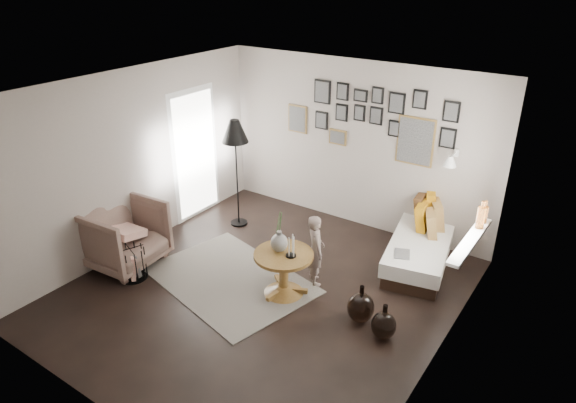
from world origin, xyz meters
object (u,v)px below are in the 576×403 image
Objects in this scene: daybed at (423,244)px; child at (316,250)px; vase at (279,240)px; floor_lamp at (235,135)px; pedestal_table at (284,275)px; demijohn_small at (384,325)px; armchair at (122,235)px; demijohn_large at (361,307)px; magazine_basket at (132,263)px.

daybed is 1.93× the size of child.
floor_lamp is at bearing 144.67° from vase.
daybed is at bearing 56.50° from pedestal_table.
daybed is at bearing 97.90° from demijohn_small.
vase is 0.28× the size of daybed.
armchair is at bearing -162.55° from vase.
demijohn_small is at bearing -93.50° from daybed.
demijohn_large is (3.31, 0.72, -0.27)m from armchair.
vase is 2.07m from magazine_basket.
floor_lamp is (0.55, 1.83, 1.04)m from armchair.
vase reaches higher than daybed.
magazine_basket is at bearing -162.91° from demijohn_large.
armchair is at bearing -167.80° from demijohn_large.
pedestal_table is 2.35m from armchair.
daybed is at bearing 86.71° from demijohn_large.
floor_lamp reaches higher than daybed.
daybed is at bearing 11.65° from floor_lamp.
demijohn_large is at bearing -158.65° from child.
vase is 1.28m from demijohn_large.
vase is 2.11m from floor_lamp.
pedestal_table is at bearing 177.34° from demijohn_small.
vase is 1.21× the size of demijohn_small.
demijohn_large is (1.06, 0.05, -0.08)m from pedestal_table.
vase is 1.61m from demijohn_small.
magazine_basket is 0.95× the size of demijohn_large.
demijohn_small is (3.29, 0.78, -0.05)m from magazine_basket.
armchair is (-2.25, -0.66, 0.18)m from pedestal_table.
vase is 0.31× the size of floor_lamp.
pedestal_table is 0.75× the size of armchair.
floor_lamp is at bearing -179.74° from daybed.
armchair is 2.17m from floor_lamp.
demijohn_small is 1.36m from child.
magazine_basket is (-3.04, -2.60, -0.05)m from daybed.
armchair reaches higher than demijohn_small.
child is at bearing -69.73° from armchair.
vase is at bearing 25.83° from magazine_basket.
magazine_basket is 3.08m from demijohn_large.
magazine_basket is at bearing -166.59° from demijohn_small.
pedestal_table is 1.42m from demijohn_small.
child is (2.07, 1.30, 0.27)m from magazine_basket.
child reaches higher than demijohn_large.
pedestal_table reaches higher than demijohn_large.
vase reaches higher than demijohn_small.
vase is at bearing -76.72° from armchair.
child reaches higher than demijohn_small.
armchair is at bearing -170.76° from demijohn_small.
floor_lamp is at bearing 84.85° from magazine_basket.
child is at bearing 57.51° from vase.
pedestal_table is 2.39m from floor_lamp.
floor_lamp is 3.60m from demijohn_small.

